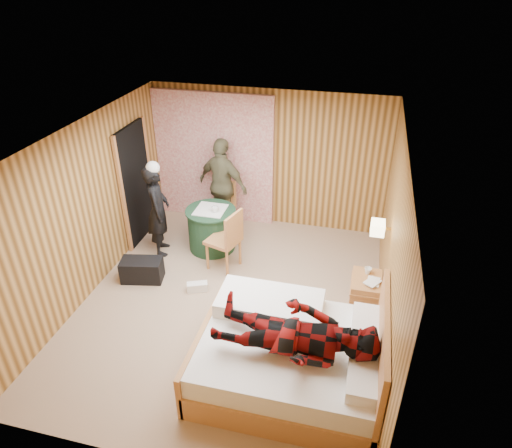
% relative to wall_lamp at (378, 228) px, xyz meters
% --- Properties ---
extents(floor, '(4.20, 5.00, 0.01)m').
position_rel_wall_lamp_xyz_m(floor, '(-1.92, -0.45, -1.30)').
color(floor, tan).
rests_on(floor, ground).
extents(ceiling, '(4.20, 5.00, 0.01)m').
position_rel_wall_lamp_xyz_m(ceiling, '(-1.92, -0.45, 1.20)').
color(ceiling, silver).
rests_on(ceiling, wall_back).
extents(wall_back, '(4.20, 0.02, 2.50)m').
position_rel_wall_lamp_xyz_m(wall_back, '(-1.92, 2.05, -0.05)').
color(wall_back, tan).
rests_on(wall_back, floor).
extents(wall_left, '(0.02, 5.00, 2.50)m').
position_rel_wall_lamp_xyz_m(wall_left, '(-4.02, -0.45, -0.05)').
color(wall_left, tan).
rests_on(wall_left, floor).
extents(wall_right, '(0.02, 5.00, 2.50)m').
position_rel_wall_lamp_xyz_m(wall_right, '(0.18, -0.45, -0.05)').
color(wall_right, tan).
rests_on(wall_right, floor).
extents(curtain, '(2.20, 0.08, 2.40)m').
position_rel_wall_lamp_xyz_m(curtain, '(-2.92, 1.98, -0.10)').
color(curtain, white).
rests_on(curtain, floor).
extents(doorway, '(0.06, 0.90, 2.05)m').
position_rel_wall_lamp_xyz_m(doorway, '(-3.98, 0.95, -0.28)').
color(doorway, black).
rests_on(doorway, floor).
extents(wall_lamp, '(0.26, 0.24, 0.16)m').
position_rel_wall_lamp_xyz_m(wall_lamp, '(0.00, 0.00, 0.00)').
color(wall_lamp, gold).
rests_on(wall_lamp, wall_right).
extents(bed, '(2.17, 1.71, 1.18)m').
position_rel_wall_lamp_xyz_m(bed, '(-0.80, -1.56, -0.96)').
color(bed, '#C97D52').
rests_on(bed, floor).
extents(nightstand, '(0.42, 0.58, 0.55)m').
position_rel_wall_lamp_xyz_m(nightstand, '(-0.04, -0.14, -1.01)').
color(nightstand, '#C97D52').
rests_on(nightstand, floor).
extents(round_table, '(0.84, 0.84, 0.75)m').
position_rel_wall_lamp_xyz_m(round_table, '(-2.65, 0.90, -0.92)').
color(round_table, '#21492A').
rests_on(round_table, floor).
extents(chair_far, '(0.43, 0.43, 0.93)m').
position_rel_wall_lamp_xyz_m(chair_far, '(-2.65, 1.57, -0.76)').
color(chair_far, '#C97D52').
rests_on(chair_far, floor).
extents(chair_near, '(0.58, 0.58, 1.03)m').
position_rel_wall_lamp_xyz_m(chair_near, '(-2.20, 0.39, -0.70)').
color(chair_near, '#C97D52').
rests_on(chair_near, floor).
extents(duffel_bag, '(0.68, 0.45, 0.35)m').
position_rel_wall_lamp_xyz_m(duffel_bag, '(-3.41, -0.23, -1.12)').
color(duffel_bag, black).
rests_on(duffel_bag, floor).
extents(sneaker_left, '(0.30, 0.21, 0.13)m').
position_rel_wall_lamp_xyz_m(sneaker_left, '(-2.61, 0.82, -1.24)').
color(sneaker_left, white).
rests_on(sneaker_left, floor).
extents(sneaker_right, '(0.33, 0.23, 0.14)m').
position_rel_wall_lamp_xyz_m(sneaker_right, '(-2.49, -0.29, -1.23)').
color(sneaker_right, white).
rests_on(sneaker_right, floor).
extents(woman_standing, '(0.55, 0.67, 1.57)m').
position_rel_wall_lamp_xyz_m(woman_standing, '(-3.44, 0.59, -0.52)').
color(woman_standing, black).
rests_on(woman_standing, floor).
extents(man_at_table, '(1.09, 0.74, 1.72)m').
position_rel_wall_lamp_xyz_m(man_at_table, '(-2.65, 1.61, -0.44)').
color(man_at_table, '#646143').
rests_on(man_at_table, floor).
extents(man_on_bed, '(0.86, 0.67, 1.77)m').
position_rel_wall_lamp_xyz_m(man_on_bed, '(-0.77, -1.79, -0.28)').
color(man_on_bed, maroon).
rests_on(man_on_bed, bed).
extents(book_lower, '(0.19, 0.24, 0.02)m').
position_rel_wall_lamp_xyz_m(book_lower, '(-0.04, -0.19, -0.73)').
color(book_lower, white).
rests_on(book_lower, nightstand).
extents(book_upper, '(0.26, 0.28, 0.02)m').
position_rel_wall_lamp_xyz_m(book_upper, '(-0.04, -0.19, -0.71)').
color(book_upper, white).
rests_on(book_upper, nightstand).
extents(cup_nightstand, '(0.13, 0.13, 0.09)m').
position_rel_wall_lamp_xyz_m(cup_nightstand, '(-0.04, -0.01, -0.70)').
color(cup_nightstand, white).
rests_on(cup_nightstand, nightstand).
extents(cup_table, '(0.15, 0.15, 0.10)m').
position_rel_wall_lamp_xyz_m(cup_table, '(-2.55, 0.85, -0.50)').
color(cup_table, white).
rests_on(cup_table, round_table).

